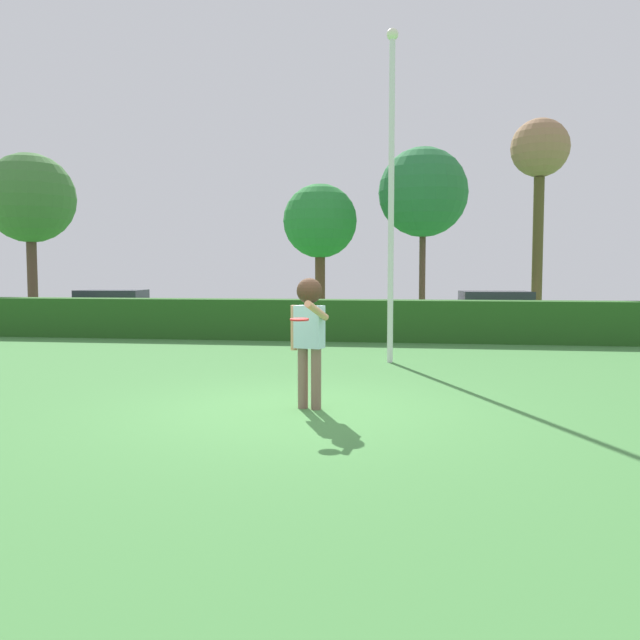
% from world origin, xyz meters
% --- Properties ---
extents(ground_plane, '(60.00, 60.00, 0.00)m').
position_xyz_m(ground_plane, '(0.00, 0.00, 0.00)').
color(ground_plane, '#44823F').
extents(person, '(0.55, 0.81, 1.79)m').
position_xyz_m(person, '(0.12, 0.15, 1.15)').
color(person, '#7F5E51').
rests_on(person, ground).
extents(frisbee, '(0.24, 0.24, 0.03)m').
position_xyz_m(frisbee, '(0.12, -0.59, 1.28)').
color(frisbee, red).
extents(lamppost, '(0.24, 0.24, 6.76)m').
position_xyz_m(lamppost, '(1.04, 4.98, 3.70)').
color(lamppost, silver).
rests_on(lamppost, ground).
extents(hedge_row, '(27.25, 0.90, 1.12)m').
position_xyz_m(hedge_row, '(0.00, 9.19, 0.56)').
color(hedge_row, '#26571D').
rests_on(hedge_row, ground).
extents(parked_car_green, '(4.35, 2.15, 1.25)m').
position_xyz_m(parked_car_green, '(-8.99, 13.01, 0.69)').
color(parked_car_green, '#1E6633').
rests_on(parked_car_green, ground).
extents(parked_car_white, '(4.33, 2.09, 1.25)m').
position_xyz_m(parked_car_white, '(4.15, 13.38, 0.69)').
color(parked_car_white, white).
rests_on(parked_car_white, ground).
extents(birch_tree, '(2.91, 2.91, 5.34)m').
position_xyz_m(birch_tree, '(-2.20, 17.11, 3.84)').
color(birch_tree, brown).
rests_on(birch_tree, ground).
extents(bare_elm_tree, '(2.00, 2.00, 7.15)m').
position_xyz_m(bare_elm_tree, '(5.75, 15.12, 5.87)').
color(bare_elm_tree, brown).
rests_on(bare_elm_tree, ground).
extents(maple_tree, '(3.47, 3.47, 6.70)m').
position_xyz_m(maple_tree, '(1.81, 17.32, 4.95)').
color(maple_tree, brown).
rests_on(maple_tree, ground).
extents(oak_tree, '(3.45, 3.45, 6.47)m').
position_xyz_m(oak_tree, '(-13.29, 15.09, 4.71)').
color(oak_tree, brown).
rests_on(oak_tree, ground).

